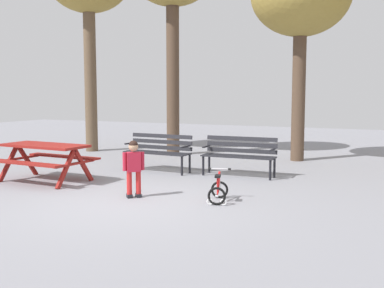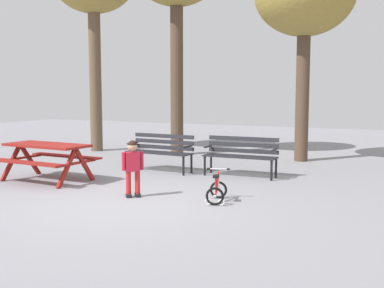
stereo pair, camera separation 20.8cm
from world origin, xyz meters
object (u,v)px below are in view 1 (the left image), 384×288
(picnic_table, at_px, (45,153))
(kids_bicycle, at_px, (218,190))
(park_bench_far_left, at_px, (159,149))
(park_bench_left, at_px, (240,153))
(child_standing, at_px, (134,164))

(picnic_table, bearing_deg, kids_bicycle, -3.02)
(park_bench_far_left, xyz_separation_m, park_bench_left, (1.89, 0.20, 0.00))
(child_standing, relative_size, kids_bicycle, 1.60)
(picnic_table, distance_m, park_bench_left, 4.09)
(picnic_table, distance_m, child_standing, 2.49)
(picnic_table, height_order, park_bench_left, park_bench_left)
(picnic_table, distance_m, kids_bicycle, 3.92)
(picnic_table, xyz_separation_m, park_bench_left, (3.39, 2.29, -0.08))
(park_bench_far_left, distance_m, child_standing, 2.76)
(picnic_table, bearing_deg, child_standing, -11.91)
(park_bench_left, bearing_deg, child_standing, -108.82)
(park_bench_far_left, height_order, child_standing, child_standing)
(park_bench_far_left, height_order, park_bench_left, same)
(park_bench_far_left, relative_size, kids_bicycle, 2.61)
(picnic_table, bearing_deg, park_bench_left, 33.99)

